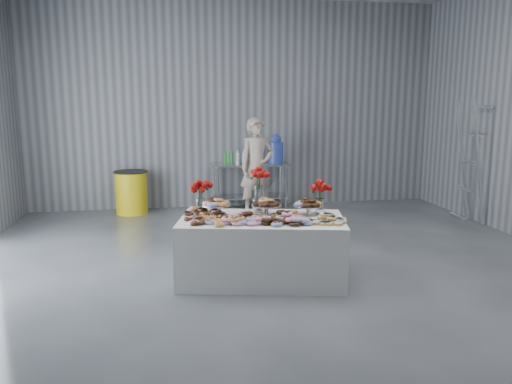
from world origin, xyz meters
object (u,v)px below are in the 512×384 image
display_table (262,249)px  trash_barrel (131,192)px  prep_table (250,178)px  stepladder (470,162)px  water_jug (276,150)px  person (257,167)px

display_table → trash_barrel: bearing=114.7°
display_table → prep_table: bearing=82.9°
prep_table → stepladder: bearing=-25.9°
water_jug → trash_barrel: (-2.75, 0.00, -0.75)m
person → trash_barrel: size_ratio=2.23×
water_jug → trash_barrel: bearing=180.0°
person → trash_barrel: (-2.28, 0.55, -0.49)m
prep_table → stepladder: 3.94m
prep_table → person: person is taller
display_table → person: person is taller
trash_barrel → display_table: bearing=-65.3°
display_table → prep_table: size_ratio=1.27×
water_jug → trash_barrel: size_ratio=0.69×
stepladder → person: bearing=161.7°
prep_table → water_jug: water_jug is taller
trash_barrel → person: bearing=-13.6°
prep_table → water_jug: bearing=-0.0°
trash_barrel → stepladder: bearing=-16.5°
display_table → prep_table: 3.89m
water_jug → stepladder: size_ratio=0.26×
display_table → person: size_ratio=1.06×
person → display_table: bearing=-112.2°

